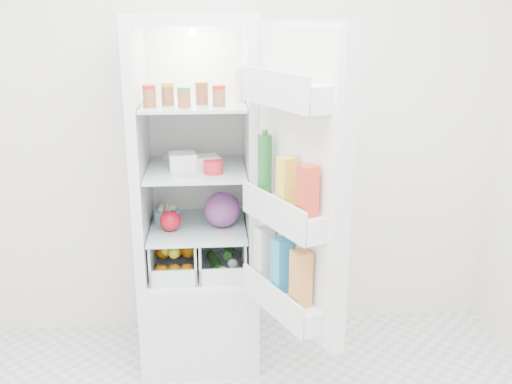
{
  "coord_description": "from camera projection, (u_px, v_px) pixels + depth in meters",
  "views": [
    {
      "loc": [
        -0.12,
        -1.61,
        1.79
      ],
      "look_at": [
        0.08,
        0.95,
        1.0
      ],
      "focal_mm": 40.0,
      "sensor_mm": 36.0,
      "label": 1
    }
  ],
  "objects": [
    {
      "name": "room_walls",
      "position": [
        253.0,
        89.0,
        1.6
      ],
      "size": [
        3.02,
        3.02,
        2.61
      ],
      "color": "white",
      "rests_on": "ground"
    },
    {
      "name": "refrigerator",
      "position": [
        199.0,
        236.0,
        3.05
      ],
      "size": [
        0.6,
        0.6,
        1.8
      ],
      "color": "silver",
      "rests_on": "ground"
    },
    {
      "name": "shelf_low",
      "position": [
        198.0,
        227.0,
        2.96
      ],
      "size": [
        0.49,
        0.53,
        0.01
      ],
      "primitive_type": "cube",
      "color": "silver",
      "rests_on": "refrigerator"
    },
    {
      "name": "shelf_mid",
      "position": [
        196.0,
        169.0,
        2.87
      ],
      "size": [
        0.49,
        0.53,
        0.02
      ],
      "primitive_type": "cube",
      "color": "silver",
      "rests_on": "refrigerator"
    },
    {
      "name": "shelf_top",
      "position": [
        194.0,
        104.0,
        2.77
      ],
      "size": [
        0.49,
        0.53,
        0.02
      ],
      "primitive_type": "cube",
      "color": "silver",
      "rests_on": "refrigerator"
    },
    {
      "name": "crisper_left",
      "position": [
        175.0,
        251.0,
        2.99
      ],
      "size": [
        0.23,
        0.46,
        0.22
      ],
      "primitive_type": null,
      "color": "silver",
      "rests_on": "refrigerator"
    },
    {
      "name": "crisper_right",
      "position": [
        222.0,
        249.0,
        3.01
      ],
      "size": [
        0.23,
        0.46,
        0.22
      ],
      "primitive_type": null,
      "color": "silver",
      "rests_on": "refrigerator"
    },
    {
      "name": "condiment_jars",
      "position": [
        184.0,
        97.0,
        2.65
      ],
      "size": [
        0.38,
        0.16,
        0.08
      ],
      "color": "#B21919",
      "rests_on": "shelf_top"
    },
    {
      "name": "squeeze_bottle",
      "position": [
        238.0,
        86.0,
        2.76
      ],
      "size": [
        0.06,
        0.06,
        0.16
      ],
      "primitive_type": "cylinder",
      "rotation": [
        0.0,
        0.0,
        0.34
      ],
      "color": "white",
      "rests_on": "shelf_top"
    },
    {
      "name": "tub_white",
      "position": [
        183.0,
        161.0,
        2.83
      ],
      "size": [
        0.15,
        0.15,
        0.08
      ],
      "primitive_type": "cube",
      "rotation": [
        0.0,
        0.0,
        0.13
      ],
      "color": "white",
      "rests_on": "shelf_mid"
    },
    {
      "name": "tub_cream",
      "position": [
        206.0,
        162.0,
        2.84
      ],
      "size": [
        0.14,
        0.14,
        0.07
      ],
      "primitive_type": "cube",
      "rotation": [
        0.0,
        0.0,
        0.21
      ],
      "color": "beige",
      "rests_on": "shelf_mid"
    },
    {
      "name": "tin_red",
      "position": [
        213.0,
        167.0,
        2.76
      ],
      "size": [
        0.1,
        0.1,
        0.06
      ],
      "primitive_type": "cylinder",
      "rotation": [
        0.0,
        0.0,
        -0.03
      ],
      "color": "red",
      "rests_on": "shelf_mid"
    },
    {
      "name": "foil_tray",
      "position": [
        179.0,
        156.0,
        3.03
      ],
      "size": [
        0.17,
        0.14,
        0.04
      ],
      "primitive_type": "cube",
      "rotation": [
        0.0,
        0.0,
        -0.26
      ],
      "color": "silver",
      "rests_on": "shelf_mid"
    },
    {
      "name": "red_cabbage",
      "position": [
        222.0,
        210.0,
        2.92
      ],
      "size": [
        0.18,
        0.18,
        0.18
      ],
      "primitive_type": "sphere",
      "color": "#5C1F51",
      "rests_on": "shelf_low"
    },
    {
      "name": "bell_pepper",
      "position": [
        170.0,
        221.0,
        2.88
      ],
      "size": [
        0.11,
        0.11,
        0.11
      ],
      "primitive_type": "sphere",
      "color": "red",
      "rests_on": "shelf_low"
    },
    {
      "name": "mushroom_bowl",
      "position": [
        167.0,
        216.0,
        3.01
      ],
      "size": [
        0.16,
        0.16,
        0.06
      ],
      "primitive_type": "cylinder",
      "rotation": [
        0.0,
        0.0,
        0.19
      ],
      "color": "#87B8C9",
      "rests_on": "shelf_low"
    },
    {
      "name": "citrus_pile",
      "position": [
        175.0,
        258.0,
        2.95
      ],
      "size": [
        0.2,
        0.24,
        0.16
      ],
      "color": "orange",
      "rests_on": "refrigerator"
    },
    {
      "name": "veg_pile",
      "position": [
        223.0,
        258.0,
        3.02
      ],
      "size": [
        0.16,
        0.3,
        0.1
      ],
      "color": "#1B4A18",
      "rests_on": "refrigerator"
    },
    {
      "name": "fridge_door",
      "position": [
        295.0,
        191.0,
        2.37
      ],
      "size": [
        0.38,
        0.57,
        1.3
      ],
      "rotation": [
        0.0,
        0.0,
        1.99
      ],
      "color": "silver",
      "rests_on": "refrigerator"
    }
  ]
}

